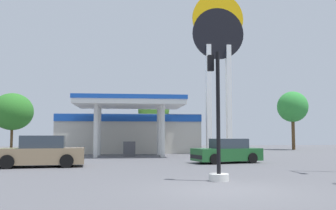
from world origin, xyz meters
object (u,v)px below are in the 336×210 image
object	(u,v)px
traffic_signal_1	(217,138)
tree_2	(293,107)
tree_0	(12,112)
tree_1	(154,110)
car_0	(227,152)
car_1	(40,153)
station_pole_sign	(218,49)

from	to	relation	value
traffic_signal_1	tree_2	distance (m)	29.62
traffic_signal_1	tree_0	bearing A→B (deg)	118.89
traffic_signal_1	tree_2	bearing A→B (deg)	60.01
tree_2	tree_0	bearing A→B (deg)	176.90
tree_2	traffic_signal_1	bearing A→B (deg)	-119.99
tree_1	tree_2	xyz separation A→B (m)	(15.17, 0.75, 0.53)
car_0	tree_2	distance (m)	21.59
car_0	car_1	distance (m)	10.21
tree_1	traffic_signal_1	bearing A→B (deg)	-88.97
station_pole_sign	tree_1	distance (m)	9.89
car_1	tree_0	bearing A→B (deg)	109.94
car_0	tree_1	distance (m)	17.27
car_0	tree_1	world-z (taller)	tree_1
car_0	traffic_signal_1	bearing A→B (deg)	-107.61
car_1	tree_0	world-z (taller)	tree_0
station_pole_sign	tree_0	xyz separation A→B (m)	(-19.54, 9.34, -4.96)
traffic_signal_1	tree_0	size ratio (longest dim) A/B	0.77
car_0	traffic_signal_1	xyz separation A→B (m)	(-2.58, -8.12, 0.87)
car_1	tree_2	xyz separation A→B (m)	(22.24, 18.93, 3.90)
car_0	traffic_signal_1	size ratio (longest dim) A/B	0.91
traffic_signal_1	station_pole_sign	bearing A→B (deg)	75.57
tree_0	tree_1	bearing A→B (deg)	-9.22
station_pole_sign	car_1	bearing A→B (deg)	-137.22
car_1	tree_1	bearing A→B (deg)	68.74
car_1	tree_1	xyz separation A→B (m)	(7.07, 18.18, 3.37)
station_pole_sign	car_0	world-z (taller)	station_pole_sign
station_pole_sign	car_1	distance (m)	18.42
tree_0	car_0	bearing A→B (deg)	-47.28
car_0	car_1	world-z (taller)	car_1
car_0	tree_0	bearing A→B (deg)	132.72
station_pole_sign	tree_1	bearing A→B (deg)	125.69
car_0	tree_0	size ratio (longest dim) A/B	0.70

